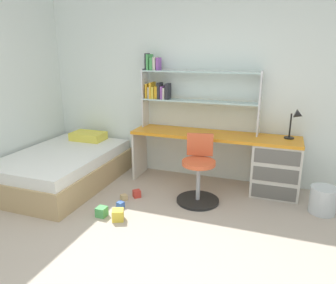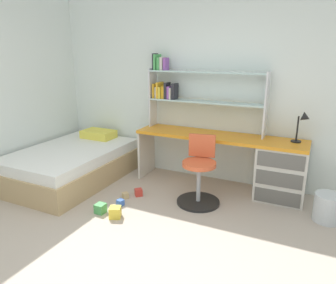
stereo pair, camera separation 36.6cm
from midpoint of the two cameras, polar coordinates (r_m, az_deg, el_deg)
The scene contains 13 objects.
ground_plane at distance 2.80m, azimuth -7.08°, elevation -23.91°, with size 5.70×5.92×0.02m, color #B2A393.
room_shell at distance 3.88m, azimuth -13.26°, elevation 8.97°, with size 5.70×5.92×2.67m.
desk at distance 4.21m, azimuth 19.16°, elevation -3.94°, with size 2.21×0.51×0.72m.
bookshelf_hutch at distance 4.38m, azimuth 6.15°, elevation 9.62°, with size 1.61×0.22×1.02m.
desk_lamp at distance 4.10m, azimuth 25.50°, elevation 3.15°, with size 0.20×0.17×0.38m.
swivel_chair at distance 3.87m, azimuth 8.33°, elevation -6.25°, with size 0.52×0.52×0.82m.
bed_platform at distance 4.70m, azimuth -14.75°, elevation -3.83°, with size 1.23×1.81×0.58m.
waste_bin at distance 3.98m, azimuth 29.13°, elevation -10.30°, with size 0.29×0.29×0.31m, color silver.
toy_block_blue_0 at distance 3.88m, azimuth -5.82°, elevation -10.79°, with size 0.07×0.07×0.07m, color #3860B7.
toy_block_natural_1 at distance 4.05m, azimuth -5.07°, elevation -9.56°, with size 0.07×0.07×0.07m, color tan.
toy_block_red_2 at distance 4.10m, azimuth -2.74°, elevation -9.04°, with size 0.09×0.09×0.09m, color red.
toy_block_yellow_3 at distance 3.62m, azimuth -6.54°, elevation -12.47°, with size 0.12×0.12×0.12m, color gold.
toy_block_green_4 at distance 3.74m, azimuth -9.24°, elevation -11.72°, with size 0.11×0.11×0.11m, color #479E51.
Camera 2 is at (1.38, -1.71, 1.79)m, focal length 34.04 mm.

